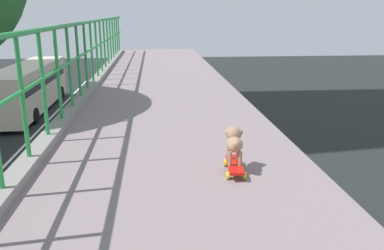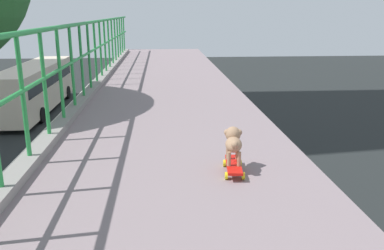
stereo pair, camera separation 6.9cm
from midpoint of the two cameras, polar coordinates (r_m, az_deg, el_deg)
name	(u,v)px [view 1 (the left image)]	position (r m, az deg, el deg)	size (l,w,h in m)	color
city_bus	(29,86)	(29.12, -22.07, 5.16)	(2.50, 11.50, 3.09)	beige
toy_skateboard	(235,165)	(3.81, 5.51, -5.70)	(0.21, 0.50, 0.09)	red
small_dog	(234,141)	(3.80, 5.47, -2.25)	(0.18, 0.36, 0.32)	#A47C5D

